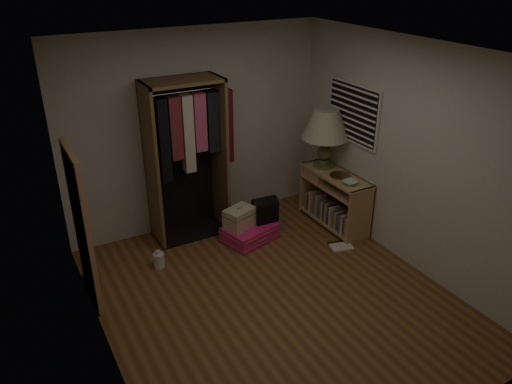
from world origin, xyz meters
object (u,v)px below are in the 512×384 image
(open_wardrobe, at_px, (188,144))
(train_case, at_px, (240,218))
(white_jug, at_px, (159,260))
(floor_mirror, at_px, (82,227))
(pink_suitcase, at_px, (250,233))
(console_bookshelf, at_px, (332,197))
(black_bag, at_px, (265,209))
(table_lamp, at_px, (326,125))

(open_wardrobe, relative_size, train_case, 4.55)
(white_jug, bearing_deg, train_case, 3.48)
(floor_mirror, relative_size, white_jug, 7.58)
(pink_suitcase, xyz_separation_m, white_jug, (-1.24, -0.03, -0.01))
(white_jug, bearing_deg, console_bookshelf, -2.85)
(console_bookshelf, distance_m, open_wardrobe, 2.06)
(open_wardrobe, distance_m, floor_mirror, 1.73)
(train_case, bearing_deg, floor_mirror, 166.84)
(black_bag, distance_m, white_jug, 1.50)
(open_wardrobe, bearing_deg, pink_suitcase, -46.34)
(console_bookshelf, relative_size, pink_suitcase, 1.45)
(white_jug, bearing_deg, open_wardrobe, 41.01)
(open_wardrobe, bearing_deg, white_jug, -138.99)
(train_case, bearing_deg, console_bookshelf, -28.26)
(black_bag, xyz_separation_m, table_lamp, (0.96, 0.08, 0.95))
(floor_mirror, relative_size, train_case, 3.77)
(black_bag, bearing_deg, floor_mirror, -171.66)
(black_bag, relative_size, table_lamp, 0.43)
(train_case, xyz_separation_m, black_bag, (0.36, -0.01, 0.04))
(train_case, distance_m, black_bag, 0.36)
(pink_suitcase, bearing_deg, white_jug, 166.36)
(open_wardrobe, relative_size, black_bag, 6.05)
(console_bookshelf, bearing_deg, table_lamp, 88.67)
(console_bookshelf, xyz_separation_m, white_jug, (-2.43, 0.12, -0.30))
(black_bag, height_order, white_jug, black_bag)
(train_case, xyz_separation_m, table_lamp, (1.32, 0.06, 1.00))
(console_bookshelf, height_order, white_jug, console_bookshelf)
(floor_mirror, xyz_separation_m, train_case, (1.92, 0.23, -0.51))
(pink_suitcase, height_order, white_jug, white_jug)
(console_bookshelf, bearing_deg, white_jug, 177.15)
(console_bookshelf, xyz_separation_m, black_bag, (-0.95, 0.17, -0.01))
(black_bag, relative_size, white_jug, 1.51)
(table_lamp, xyz_separation_m, white_jug, (-2.43, -0.13, -1.24))
(pink_suitcase, xyz_separation_m, table_lamp, (1.20, 0.10, 1.23))
(floor_mirror, bearing_deg, white_jug, 11.61)
(open_wardrobe, height_order, train_case, open_wardrobe)
(white_jug, bearing_deg, black_bag, 2.06)
(console_bookshelf, height_order, train_case, console_bookshelf)
(pink_suitcase, height_order, black_bag, black_bag)
(train_case, bearing_deg, white_jug, 163.39)
(table_lamp, relative_size, white_jug, 3.54)
(open_wardrobe, bearing_deg, table_lamp, -15.14)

